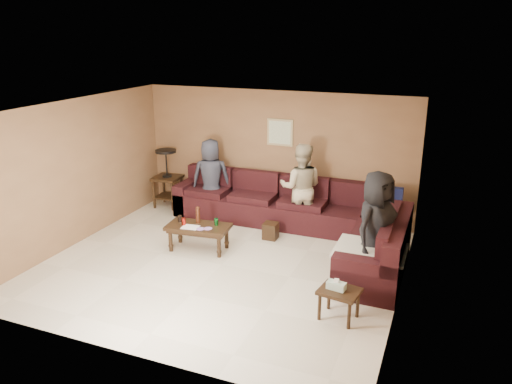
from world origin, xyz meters
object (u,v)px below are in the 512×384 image
waste_bin (271,231)px  person_middle (301,187)px  sectional_sofa (299,221)px  side_table_right (339,293)px  person_right (376,227)px  person_left (211,178)px  end_table_left (167,177)px  coffee_table (198,229)px

waste_bin → person_middle: bearing=60.1°
sectional_sofa → side_table_right: sectional_sofa is taller
person_right → person_left: bearing=89.7°
sectional_sofa → person_right: size_ratio=2.73×
side_table_right → waste_bin: 2.74m
end_table_left → waste_bin: (2.63, -0.83, -0.49)m
coffee_table → end_table_left: 2.40m
person_middle → waste_bin: bearing=47.7°
end_table_left → waste_bin: end_table_left is taller
person_right → person_middle: bearing=70.9°
sectional_sofa → side_table_right: size_ratio=8.26×
sectional_sofa → waste_bin: size_ratio=15.63×
person_left → coffee_table: bearing=85.8°
side_table_right → coffee_table: bearing=155.5°
coffee_table → side_table_right: coffee_table is taller
person_left → person_middle: size_ratio=0.95×
sectional_sofa → person_left: (-1.99, 0.48, 0.45)m
side_table_right → person_middle: (-1.36, 2.75, 0.46)m
waste_bin → person_middle: (0.36, 0.62, 0.68)m
coffee_table → side_table_right: (2.70, -1.23, -0.01)m
sectional_sofa → coffee_table: sectional_sofa is taller
person_left → person_middle: person_middle is taller
person_middle → person_right: size_ratio=0.97×
coffee_table → waste_bin: coffee_table is taller
side_table_right → person_right: bearing=78.9°
coffee_table → side_table_right: 2.96m
sectional_sofa → waste_bin: sectional_sofa is taller
person_left → waste_bin: bearing=131.8°
person_right → side_table_right: bearing=-166.5°
side_table_right → person_right: (0.24, 1.22, 0.48)m
person_left → side_table_right: bearing=115.6°
coffee_table → person_middle: size_ratio=0.67×
side_table_right → waste_bin: bearing=128.9°
end_table_left → person_middle: 3.00m
end_table_left → side_table_right: 5.26m
sectional_sofa → person_middle: size_ratio=2.82×
sectional_sofa → person_right: 1.96m
waste_bin → person_right: size_ratio=0.17×
end_table_left → person_left: size_ratio=0.79×
side_table_right → person_left: person_left is taller
sectional_sofa → end_table_left: 3.15m
coffee_table → person_left: person_left is taller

